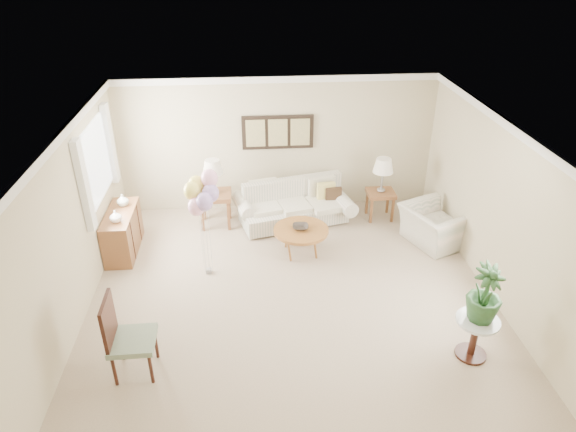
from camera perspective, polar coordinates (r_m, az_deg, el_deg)
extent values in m
plane|color=tan|center=(7.89, 0.41, -8.81)|extent=(6.00, 6.00, 0.00)
cube|color=beige|center=(9.88, -1.14, 7.98)|extent=(6.00, 0.04, 2.60)
cube|color=beige|center=(4.80, 3.84, -18.33)|extent=(6.00, 0.04, 2.60)
cube|color=beige|center=(7.55, -22.89, -1.44)|extent=(0.04, 6.00, 2.60)
cube|color=beige|center=(7.99, 22.40, 0.37)|extent=(0.04, 6.00, 2.60)
cube|color=white|center=(6.63, 0.48, 9.21)|extent=(6.00, 6.00, 0.02)
cube|color=white|center=(9.49, -1.20, 14.93)|extent=(6.00, 0.06, 0.12)
cube|color=white|center=(7.04, -24.57, 7.33)|extent=(0.06, 6.00, 0.12)
cube|color=white|center=(7.51, 23.95, 8.70)|extent=(0.06, 6.00, 0.12)
cube|color=white|center=(8.68, -20.59, 5.54)|extent=(0.04, 1.40, 1.20)
cube|color=white|center=(7.93, -21.72, 3.12)|extent=(0.10, 0.22, 1.40)
cube|color=white|center=(9.44, -19.16, 7.60)|extent=(0.10, 0.22, 1.40)
cube|color=black|center=(9.77, -1.14, 9.29)|extent=(1.35, 0.04, 0.65)
cube|color=#8C8C59|center=(9.73, -3.63, 9.15)|extent=(0.36, 0.02, 0.52)
cube|color=#8C8C59|center=(9.75, -1.13, 9.24)|extent=(0.36, 0.02, 0.52)
cube|color=#8C8C59|center=(9.78, 1.36, 9.31)|extent=(0.36, 0.02, 0.52)
cube|color=beige|center=(9.67, 0.62, 0.29)|extent=(2.08, 1.25, 0.32)
cube|color=beige|center=(9.77, 0.48, 2.93)|extent=(1.94, 0.67, 0.49)
cylinder|color=beige|center=(9.54, -4.94, 1.14)|extent=(0.47, 0.84, 0.28)
cylinder|color=beige|center=(9.70, 6.11, 1.56)|extent=(0.47, 0.84, 0.28)
cube|color=beige|center=(9.51, -2.69, 1.05)|extent=(0.67, 0.75, 0.11)
cube|color=beige|center=(9.54, 0.66, 1.19)|extent=(0.67, 0.75, 0.11)
cube|color=beige|center=(9.61, 3.97, 1.31)|extent=(0.67, 0.75, 0.11)
cube|color=#8CCCE2|center=(9.56, -3.55, 2.48)|extent=(0.34, 0.11, 0.34)
cube|color=#DACB6D|center=(9.66, 4.24, 2.76)|extent=(0.34, 0.11, 0.34)
cube|color=#362517|center=(9.65, 5.07, 2.34)|extent=(0.30, 0.09, 0.30)
cube|color=beige|center=(9.76, 0.62, -0.63)|extent=(1.77, 0.71, 0.04)
cube|color=brown|center=(9.52, -8.14, 2.29)|extent=(0.60, 0.55, 0.09)
cube|color=brown|center=(9.49, -9.51, -0.13)|extent=(0.05, 0.05, 0.57)
cube|color=brown|center=(9.46, -6.61, -0.01)|extent=(0.05, 0.05, 0.57)
cube|color=brown|center=(9.88, -9.35, 1.10)|extent=(0.05, 0.05, 0.57)
cube|color=brown|center=(9.85, -6.56, 1.21)|extent=(0.05, 0.05, 0.57)
cube|color=brown|center=(9.86, 10.27, 2.50)|extent=(0.51, 0.46, 0.07)
cube|color=brown|center=(9.78, 9.23, 0.52)|extent=(0.05, 0.05, 0.48)
cube|color=brown|center=(9.88, 11.53, 0.61)|extent=(0.05, 0.05, 0.48)
cube|color=brown|center=(10.10, 8.76, 1.52)|extent=(0.05, 0.05, 0.48)
cube|color=brown|center=(10.20, 11.00, 1.60)|extent=(0.05, 0.05, 0.48)
cylinder|color=gray|center=(9.48, -8.17, 2.71)|extent=(0.15, 0.15, 0.07)
cylinder|color=gray|center=(9.40, -8.25, 3.78)|extent=(0.04, 0.04, 0.33)
cone|color=silver|center=(9.28, -8.38, 5.43)|extent=(0.37, 0.37, 0.26)
cylinder|color=gray|center=(9.83, 10.30, 2.87)|extent=(0.16, 0.16, 0.07)
cylinder|color=gray|center=(9.75, 10.41, 3.93)|extent=(0.04, 0.04, 0.33)
cone|color=silver|center=(9.62, 10.56, 5.56)|extent=(0.38, 0.38, 0.27)
cylinder|color=olive|center=(8.64, 1.46, -1.59)|extent=(0.93, 0.93, 0.05)
cylinder|color=olive|center=(8.97, 2.69, -2.12)|extent=(0.04, 0.04, 0.42)
cylinder|color=olive|center=(8.93, -0.12, -2.24)|extent=(0.04, 0.04, 0.42)
cylinder|color=olive|center=(8.55, 0.12, -3.76)|extent=(0.04, 0.04, 0.42)
cylinder|color=olive|center=(8.60, 3.05, -3.62)|extent=(0.04, 0.04, 0.42)
imported|color=#2F2823|center=(8.61, 1.40, -1.25)|extent=(0.28, 0.28, 0.07)
imported|color=beige|center=(9.33, 15.88, -1.06)|extent=(1.23, 1.31, 0.67)
cylinder|color=silver|center=(6.97, 20.36, -10.85)|extent=(0.55, 0.55, 0.04)
cylinder|color=#34150E|center=(7.15, 19.96, -12.66)|extent=(0.09, 0.09, 0.55)
cylinder|color=#34150E|center=(7.33, 19.59, -14.30)|extent=(0.40, 0.40, 0.01)
imported|color=#24431F|center=(6.75, 21.06, -8.06)|extent=(0.58, 0.58, 0.77)
cube|color=gray|center=(6.68, -16.87, -13.13)|extent=(0.55, 0.55, 0.08)
cylinder|color=#34150E|center=(6.75, -18.74, -15.98)|extent=(0.04, 0.04, 0.45)
cylinder|color=#34150E|center=(6.65, -14.99, -16.06)|extent=(0.04, 0.04, 0.45)
cylinder|color=#34150E|center=(7.05, -18.01, -13.54)|extent=(0.04, 0.04, 0.45)
cylinder|color=#34150E|center=(6.96, -14.46, -13.57)|extent=(0.04, 0.04, 0.45)
cube|color=#34150E|center=(6.53, -19.34, -10.97)|extent=(0.05, 0.52, 0.59)
cube|color=brown|center=(9.17, -17.91, -1.71)|extent=(0.45, 1.20, 0.74)
cube|color=#34150E|center=(8.92, -18.25, -2.69)|extent=(0.46, 0.02, 0.70)
cube|color=#34150E|center=(9.43, -17.54, -0.79)|extent=(0.46, 0.02, 0.70)
imported|color=white|center=(8.69, -18.62, -0.03)|extent=(0.20, 0.20, 0.20)
imported|color=beige|center=(9.18, -17.91, 1.70)|extent=(0.22, 0.22, 0.21)
cube|color=gray|center=(8.45, -8.79, -6.03)|extent=(0.09, 0.09, 0.07)
ellipsoid|color=#FFABD3|center=(7.72, -10.14, 1.04)|extent=(0.26, 0.26, 0.29)
cylinder|color=silver|center=(8.10, -9.41, -2.99)|extent=(0.01, 0.01, 1.05)
ellipsoid|color=#AB89D3|center=(7.73, -8.60, 2.53)|extent=(0.26, 0.26, 0.29)
cylinder|color=silver|center=(8.09, -8.67, -2.27)|extent=(0.01, 0.01, 1.21)
ellipsoid|color=#F5E35C|center=(7.83, -10.14, 3.43)|extent=(0.26, 0.26, 0.29)
cylinder|color=silver|center=(8.14, -9.41, -1.82)|extent=(0.01, 0.01, 1.30)
ellipsoid|color=#FFABD3|center=(7.74, -8.72, 4.15)|extent=(0.26, 0.26, 0.29)
cylinder|color=silver|center=(8.09, -8.73, -1.50)|extent=(0.01, 0.01, 1.41)
ellipsoid|color=#AB89D3|center=(7.64, -9.27, 1.58)|extent=(0.26, 0.26, 0.29)
cylinder|color=silver|center=(8.06, -8.99, -2.75)|extent=(0.01, 0.01, 1.14)
ellipsoid|color=#F5E35C|center=(7.74, -10.60, 2.77)|extent=(0.26, 0.26, 0.29)
cylinder|color=silver|center=(8.10, -9.63, -2.15)|extent=(0.01, 0.01, 1.26)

